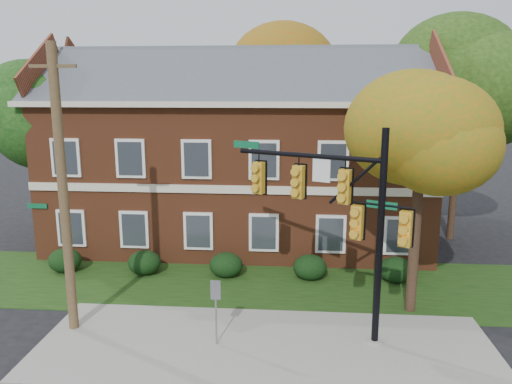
# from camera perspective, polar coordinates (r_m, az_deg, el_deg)

# --- Properties ---
(ground) EXTENTS (120.00, 120.00, 0.00)m
(ground) POSITION_cam_1_polar(r_m,az_deg,el_deg) (15.16, 0.78, -19.26)
(ground) COLOR black
(ground) RESTS_ON ground
(sidewalk) EXTENTS (14.00, 5.00, 0.08)m
(sidewalk) POSITION_cam_1_polar(r_m,az_deg,el_deg) (16.01, 1.03, -17.28)
(sidewalk) COLOR gray
(sidewalk) RESTS_ON ground
(grass_strip) EXTENTS (30.00, 6.00, 0.04)m
(grass_strip) POSITION_cam_1_polar(r_m,az_deg,el_deg) (20.51, 1.93, -10.49)
(grass_strip) COLOR #193811
(grass_strip) RESTS_ON ground
(apartment_building) EXTENTS (18.80, 8.80, 9.74)m
(apartment_building) POSITION_cam_1_polar(r_m,az_deg,el_deg) (25.21, -1.90, 5.45)
(apartment_building) COLOR brown
(apartment_building) RESTS_ON ground
(hedge_far_left) EXTENTS (1.40, 1.26, 1.05)m
(hedge_far_left) POSITION_cam_1_polar(r_m,az_deg,el_deg) (23.16, -21.00, -7.30)
(hedge_far_left) COLOR black
(hedge_far_left) RESTS_ON ground
(hedge_left) EXTENTS (1.40, 1.26, 1.05)m
(hedge_left) POSITION_cam_1_polar(r_m,az_deg,el_deg) (21.90, -12.63, -7.88)
(hedge_left) COLOR black
(hedge_left) RESTS_ON ground
(hedge_center) EXTENTS (1.40, 1.26, 1.05)m
(hedge_center) POSITION_cam_1_polar(r_m,az_deg,el_deg) (21.15, -3.44, -8.32)
(hedge_center) COLOR black
(hedge_center) RESTS_ON ground
(hedge_right) EXTENTS (1.40, 1.26, 1.05)m
(hedge_right) POSITION_cam_1_polar(r_m,az_deg,el_deg) (20.97, 6.18, -8.56)
(hedge_right) COLOR black
(hedge_right) RESTS_ON ground
(hedge_far_right) EXTENTS (1.40, 1.26, 1.05)m
(hedge_far_right) POSITION_cam_1_polar(r_m,az_deg,el_deg) (21.37, 15.71, -8.56)
(hedge_far_right) COLOR black
(hedge_far_right) RESTS_ON ground
(tree_near_right) EXTENTS (4.50, 4.25, 8.58)m
(tree_near_right) POSITION_cam_1_polar(r_m,az_deg,el_deg) (17.40, 19.35, 7.39)
(tree_near_right) COLOR black
(tree_near_right) RESTS_ON ground
(tree_left_rear) EXTENTS (5.40, 5.10, 8.88)m
(tree_left_rear) POSITION_cam_1_polar(r_m,az_deg,el_deg) (26.92, -23.51, 8.51)
(tree_left_rear) COLOR black
(tree_left_rear) RESTS_ON ground
(tree_right_rear) EXTENTS (6.30, 5.95, 10.62)m
(tree_right_rear) POSITION_cam_1_polar(r_m,az_deg,el_deg) (27.10, 23.34, 11.60)
(tree_right_rear) COLOR black
(tree_right_rear) RESTS_ON ground
(tree_far_rear) EXTENTS (6.84, 6.46, 11.52)m
(tree_far_rear) POSITION_cam_1_polar(r_m,az_deg,el_deg) (32.77, 2.06, 13.72)
(tree_far_rear) COLOR black
(tree_far_rear) RESTS_ON ground
(traffic_signal) EXTENTS (5.53, 2.69, 6.72)m
(traffic_signal) POSITION_cam_1_polar(r_m,az_deg,el_deg) (15.46, 9.82, -2.01)
(traffic_signal) COLOR gray
(traffic_signal) RESTS_ON ground
(utility_pole) EXTENTS (1.43, 0.31, 9.16)m
(utility_pole) POSITION_cam_1_polar(r_m,az_deg,el_deg) (16.61, -21.18, 0.00)
(utility_pole) COLOR #503E25
(utility_pole) RESTS_ON ground
(sign_post) EXTENTS (0.31, 0.06, 2.15)m
(sign_post) POSITION_cam_1_polar(r_m,az_deg,el_deg) (15.52, -4.61, -12.43)
(sign_post) COLOR slate
(sign_post) RESTS_ON ground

